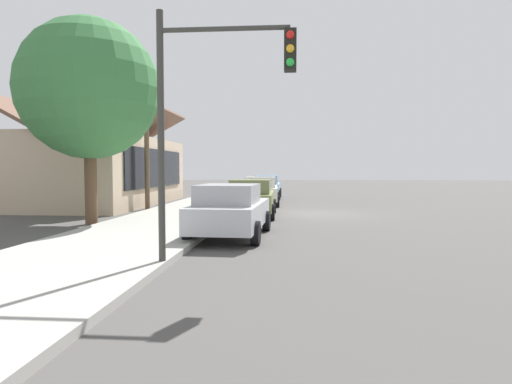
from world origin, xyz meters
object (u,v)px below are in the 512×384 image
(car_olive, at_px, (251,198))
(utility_pole_wooden, at_px, (147,131))
(car_silver, at_px, (231,210))
(traffic_light_main, at_px, (212,96))
(car_skyblue, at_px, (267,187))
(shade_tree, at_px, (89,89))
(fire_hydrant_red, at_px, (238,195))
(car_ivory, at_px, (261,191))

(car_olive, xyz_separation_m, utility_pole_wooden, (2.87, 5.50, 3.11))
(car_silver, bearing_deg, car_olive, 1.66)
(traffic_light_main, bearing_deg, car_olive, 0.93)
(car_skyblue, distance_m, shade_tree, 16.35)
(car_silver, distance_m, fire_hydrant_red, 13.43)
(car_skyblue, bearing_deg, utility_pole_wooden, 148.02)
(shade_tree, relative_size, utility_pole_wooden, 1.00)
(fire_hydrant_red, bearing_deg, car_olive, -168.84)
(car_skyblue, xyz_separation_m, fire_hydrant_red, (-4.14, 1.46, -0.32))
(traffic_light_main, bearing_deg, car_ivory, 0.63)
(car_olive, distance_m, car_ivory, 5.99)
(car_ivory, relative_size, car_skyblue, 1.02)
(car_silver, distance_m, traffic_light_main, 5.01)
(shade_tree, bearing_deg, fire_hydrant_red, -21.14)
(car_olive, distance_m, utility_pole_wooden, 6.94)
(traffic_light_main, relative_size, fire_hydrant_red, 7.32)
(car_olive, relative_size, car_ivory, 0.95)
(car_olive, bearing_deg, car_ivory, -1.06)
(traffic_light_main, distance_m, utility_pole_wooden, 14.06)
(car_olive, height_order, traffic_light_main, traffic_light_main)
(shade_tree, distance_m, utility_pole_wooden, 6.03)
(shade_tree, xyz_separation_m, traffic_light_main, (-6.91, -5.79, -1.42))
(shade_tree, bearing_deg, car_olive, -61.32)
(car_ivory, xyz_separation_m, shade_tree, (-9.07, 5.61, 4.10))
(shade_tree, relative_size, traffic_light_main, 1.44)
(shade_tree, relative_size, fire_hydrant_red, 10.51)
(utility_pole_wooden, bearing_deg, fire_hydrant_red, -40.31)
(car_skyblue, bearing_deg, car_silver, 179.53)
(car_skyblue, distance_m, traffic_light_main, 21.89)
(car_silver, relative_size, fire_hydrant_red, 6.51)
(fire_hydrant_red, bearing_deg, utility_pole_wooden, 139.69)
(car_olive, distance_m, fire_hydrant_red, 7.74)
(traffic_light_main, bearing_deg, fire_hydrant_red, 5.39)
(car_silver, xyz_separation_m, utility_pole_wooden, (8.63, 5.42, 3.11))
(shade_tree, bearing_deg, utility_pole_wooden, -1.21)
(car_skyblue, xyz_separation_m, traffic_light_main, (-21.72, -0.20, 2.68))
(shade_tree, bearing_deg, car_ivory, -31.73)
(car_silver, relative_size, shade_tree, 0.62)
(shade_tree, bearing_deg, traffic_light_main, -140.07)
(car_ivory, distance_m, traffic_light_main, 16.21)
(traffic_light_main, height_order, utility_pole_wooden, utility_pole_wooden)
(car_olive, xyz_separation_m, traffic_light_main, (-9.99, -0.16, 2.68))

